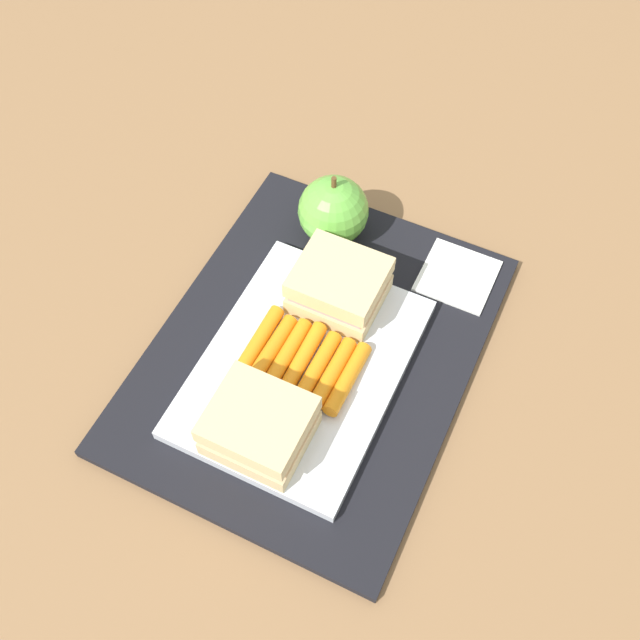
% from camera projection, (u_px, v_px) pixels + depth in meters
% --- Properties ---
extents(ground_plane, '(2.40, 2.40, 0.00)m').
position_uv_depth(ground_plane, '(314.00, 354.00, 0.70)').
color(ground_plane, olive).
extents(lunchbag_mat, '(0.36, 0.28, 0.01)m').
position_uv_depth(lunchbag_mat, '(314.00, 352.00, 0.69)').
color(lunchbag_mat, black).
rests_on(lunchbag_mat, ground_plane).
extents(food_tray, '(0.23, 0.17, 0.01)m').
position_uv_depth(food_tray, '(302.00, 367.00, 0.67)').
color(food_tray, white).
rests_on(food_tray, lunchbag_mat).
extents(sandwich_half_left, '(0.07, 0.08, 0.04)m').
position_uv_depth(sandwich_half_left, '(259.00, 426.00, 0.61)').
color(sandwich_half_left, '#DBC189').
rests_on(sandwich_half_left, food_tray).
extents(sandwich_half_right, '(0.07, 0.08, 0.04)m').
position_uv_depth(sandwich_half_right, '(339.00, 285.00, 0.69)').
color(sandwich_half_right, '#DBC189').
rests_on(sandwich_half_right, food_tray).
extents(carrot_sticks_bundle, '(0.08, 0.10, 0.02)m').
position_uv_depth(carrot_sticks_bundle, '(302.00, 360.00, 0.66)').
color(carrot_sticks_bundle, orange).
rests_on(carrot_sticks_bundle, food_tray).
extents(apple, '(0.07, 0.07, 0.08)m').
position_uv_depth(apple, '(333.00, 211.00, 0.73)').
color(apple, '#66B742').
rests_on(apple, lunchbag_mat).
extents(paper_napkin, '(0.07, 0.07, 0.00)m').
position_uv_depth(paper_napkin, '(458.00, 276.00, 0.73)').
color(paper_napkin, white).
rests_on(paper_napkin, lunchbag_mat).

